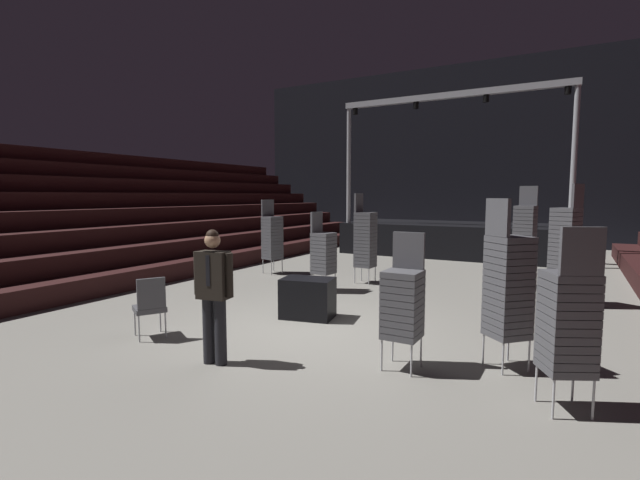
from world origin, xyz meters
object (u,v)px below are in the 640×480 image
object	(u,v)px
stage_riser	(456,237)
man_with_tie	(213,289)
chair_stack_front_right	(525,237)
chair_stack_mid_right	(568,320)
chair_stack_front_left	(565,245)
chair_stack_mid_left	(365,238)
equipment_road_case	(308,298)
chair_stack_mid_centre	(403,301)
chair_stack_rear_left	(272,237)
loose_chair_near_man	(150,304)
chair_stack_rear_centre	(508,285)
chair_stack_rear_right	(323,252)

from	to	relation	value
stage_riser	man_with_tie	xyz separation A→B (m)	(-0.26, -12.50, 0.35)
chair_stack_front_right	chair_stack_mid_right	bearing A→B (deg)	107.78
chair_stack_front_left	chair_stack_mid_right	world-z (taller)	chair_stack_front_left
chair_stack_mid_left	equipment_road_case	distance (m)	3.54
equipment_road_case	chair_stack_mid_centre	bearing A→B (deg)	-32.98
stage_riser	chair_stack_rear_left	distance (m)	7.47
man_with_tie	loose_chair_near_man	size ratio (longest dim) A/B	1.85
equipment_road_case	loose_chair_near_man	size ratio (longest dim) A/B	0.95
chair_stack_front_right	equipment_road_case	bearing A→B (deg)	66.78
chair_stack_mid_centre	chair_stack_rear_centre	world-z (taller)	chair_stack_rear_centre
chair_stack_rear_right	equipment_road_case	world-z (taller)	chair_stack_rear_right
man_with_tie	chair_stack_mid_right	size ratio (longest dim) A/B	0.93
stage_riser	man_with_tie	distance (m)	12.51
chair_stack_mid_right	chair_stack_rear_left	distance (m)	8.92
man_with_tie	loose_chair_near_man	xyz separation A→B (m)	(-1.58, 0.32, -0.45)
equipment_road_case	chair_stack_front_left	bearing A→B (deg)	39.81
chair_stack_mid_right	equipment_road_case	size ratio (longest dim) A/B	2.09
chair_stack_front_right	chair_stack_mid_centre	size ratio (longest dim) A/B	1.40
chair_stack_rear_right	chair_stack_front_right	bearing A→B (deg)	130.79
chair_stack_front_left	loose_chair_near_man	distance (m)	7.72
stage_riser	chair_stack_front_right	distance (m)	5.91
chair_stack_mid_centre	chair_stack_rear_left	world-z (taller)	chair_stack_rear_left
equipment_road_case	stage_riser	bearing A→B (deg)	88.05
man_with_tie	loose_chair_near_man	distance (m)	1.67
chair_stack_front_right	chair_stack_rear_centre	distance (m)	5.62
stage_riser	chair_stack_mid_left	world-z (taller)	stage_riser
chair_stack_front_right	loose_chair_near_man	bearing A→B (deg)	66.13
chair_stack_front_left	chair_stack_rear_left	bearing A→B (deg)	113.42
man_with_tie	chair_stack_front_left	world-z (taller)	chair_stack_front_left
chair_stack_rear_left	loose_chair_near_man	bearing A→B (deg)	33.53
chair_stack_mid_right	chair_stack_mid_centre	xyz separation A→B (m)	(-1.80, 0.28, -0.08)
chair_stack_mid_centre	loose_chair_near_man	world-z (taller)	chair_stack_mid_centre
chair_stack_rear_left	chair_stack_rear_centre	size ratio (longest dim) A/B	0.96
chair_stack_front_right	chair_stack_rear_left	bearing A→B (deg)	21.55
man_with_tie	chair_stack_front_left	bearing A→B (deg)	-132.92
chair_stack_rear_right	loose_chair_near_man	bearing A→B (deg)	-2.47
man_with_tie	chair_stack_front_left	size ratio (longest dim) A/B	0.73
chair_stack_front_left	chair_stack_rear_right	xyz separation A→B (m)	(-4.78, -1.18, -0.29)
chair_stack_front_right	chair_stack_rear_centre	size ratio (longest dim) A/B	1.12
loose_chair_near_man	chair_stack_rear_left	bearing A→B (deg)	46.78
chair_stack_front_right	equipment_road_case	xyz separation A→B (m)	(-3.08, -4.81, -0.84)
chair_stack_mid_left	chair_stack_rear_centre	world-z (taller)	chair_stack_mid_left
chair_stack_mid_centre	chair_stack_rear_right	bearing A→B (deg)	-48.55
chair_stack_mid_right	chair_stack_rear_left	size ratio (longest dim) A/B	0.92
chair_stack_front_left	loose_chair_near_man	world-z (taller)	chair_stack_front_left
chair_stack_mid_right	equipment_road_case	xyz separation A→B (m)	(-4.04, 1.73, -0.59)
stage_riser	loose_chair_near_man	xyz separation A→B (m)	(-1.84, -12.18, -0.11)
chair_stack_mid_left	man_with_tie	bearing A→B (deg)	6.57
equipment_road_case	chair_stack_mid_right	bearing A→B (deg)	-23.19
chair_stack_rear_centre	loose_chair_near_man	bearing A→B (deg)	-119.77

